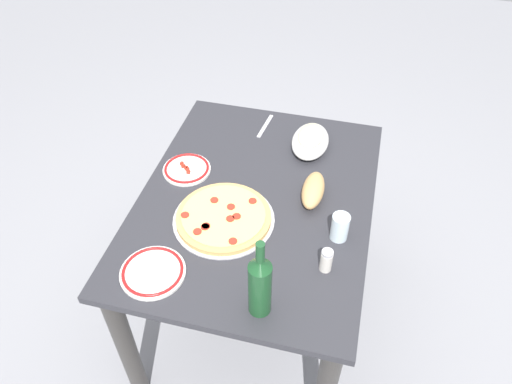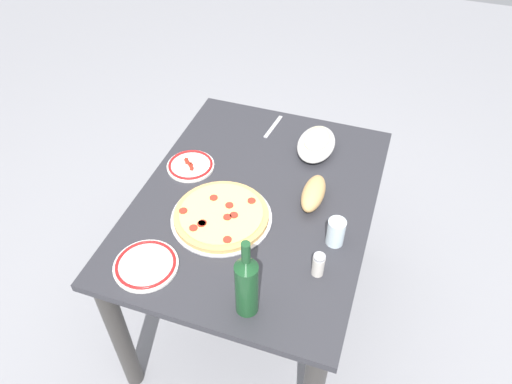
{
  "view_description": "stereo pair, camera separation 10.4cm",
  "coord_description": "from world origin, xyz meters",
  "px_view_note": "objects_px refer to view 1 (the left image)",
  "views": [
    {
      "loc": [
        -1.26,
        -0.32,
        2.01
      ],
      "look_at": [
        0.0,
        0.0,
        0.75
      ],
      "focal_mm": 34.34,
      "sensor_mm": 36.0,
      "label": 1
    },
    {
      "loc": [
        -1.23,
        -0.42,
        2.01
      ],
      "look_at": [
        0.0,
        0.0,
        0.75
      ],
      "focal_mm": 34.34,
      "sensor_mm": 36.0,
      "label": 2
    }
  ],
  "objects_px": {
    "water_glass": "(340,227)",
    "spice_shaker": "(326,260)",
    "dining_table": "(256,221)",
    "bread_loaf": "(313,190)",
    "baked_pasta_dish": "(310,140)",
    "pepperoni_pizza": "(224,217)",
    "side_plate_far": "(153,272)",
    "wine_bottle": "(260,284)",
    "side_plate_near": "(187,169)"
  },
  "relations": [
    {
      "from": "side_plate_near",
      "to": "water_glass",
      "type": "bearing_deg",
      "value": -107.55
    },
    {
      "from": "pepperoni_pizza",
      "to": "spice_shaker",
      "type": "bearing_deg",
      "value": -108.06
    },
    {
      "from": "wine_bottle",
      "to": "spice_shaker",
      "type": "xyz_separation_m",
      "value": [
        0.2,
        -0.17,
        -0.08
      ]
    },
    {
      "from": "pepperoni_pizza",
      "to": "side_plate_far",
      "type": "relative_size",
      "value": 1.71
    },
    {
      "from": "baked_pasta_dish",
      "to": "bread_loaf",
      "type": "relative_size",
      "value": 1.25
    },
    {
      "from": "bread_loaf",
      "to": "spice_shaker",
      "type": "distance_m",
      "value": 0.33
    },
    {
      "from": "side_plate_far",
      "to": "spice_shaker",
      "type": "xyz_separation_m",
      "value": [
        0.16,
        -0.54,
        0.03
      ]
    },
    {
      "from": "pepperoni_pizza",
      "to": "water_glass",
      "type": "bearing_deg",
      "value": -87.02
    },
    {
      "from": "dining_table",
      "to": "pepperoni_pizza",
      "type": "xyz_separation_m",
      "value": [
        -0.14,
        0.08,
        0.14
      ]
    },
    {
      "from": "water_glass",
      "to": "side_plate_far",
      "type": "bearing_deg",
      "value": 118.28
    },
    {
      "from": "dining_table",
      "to": "wine_bottle",
      "type": "xyz_separation_m",
      "value": [
        -0.46,
        -0.13,
        0.25
      ]
    },
    {
      "from": "side_plate_near",
      "to": "pepperoni_pizza",
      "type": "bearing_deg",
      "value": -134.97
    },
    {
      "from": "pepperoni_pizza",
      "to": "side_plate_far",
      "type": "bearing_deg",
      "value": 151.31
    },
    {
      "from": "dining_table",
      "to": "spice_shaker",
      "type": "bearing_deg",
      "value": -131.33
    },
    {
      "from": "wine_bottle",
      "to": "bread_loaf",
      "type": "xyz_separation_m",
      "value": [
        0.51,
        -0.08,
        -0.09
      ]
    },
    {
      "from": "dining_table",
      "to": "pepperoni_pizza",
      "type": "bearing_deg",
      "value": 148.69
    },
    {
      "from": "dining_table",
      "to": "side_plate_far",
      "type": "relative_size",
      "value": 5.27
    },
    {
      "from": "side_plate_near",
      "to": "bread_loaf",
      "type": "xyz_separation_m",
      "value": [
        -0.03,
        -0.51,
        0.03
      ]
    },
    {
      "from": "water_glass",
      "to": "spice_shaker",
      "type": "relative_size",
      "value": 1.17
    },
    {
      "from": "pepperoni_pizza",
      "to": "side_plate_near",
      "type": "relative_size",
      "value": 1.92
    },
    {
      "from": "baked_pasta_dish",
      "to": "water_glass",
      "type": "xyz_separation_m",
      "value": [
        -0.46,
        -0.18,
        0.01
      ]
    },
    {
      "from": "water_glass",
      "to": "side_plate_far",
      "type": "height_order",
      "value": "water_glass"
    },
    {
      "from": "water_glass",
      "to": "dining_table",
      "type": "bearing_deg",
      "value": 70.12
    },
    {
      "from": "dining_table",
      "to": "bread_loaf",
      "type": "height_order",
      "value": "bread_loaf"
    },
    {
      "from": "side_plate_far",
      "to": "spice_shaker",
      "type": "height_order",
      "value": "spice_shaker"
    },
    {
      "from": "baked_pasta_dish",
      "to": "spice_shaker",
      "type": "bearing_deg",
      "value": -165.71
    },
    {
      "from": "side_plate_near",
      "to": "side_plate_far",
      "type": "xyz_separation_m",
      "value": [
        -0.5,
        -0.07,
        -0.0
      ]
    },
    {
      "from": "baked_pasta_dish",
      "to": "spice_shaker",
      "type": "height_order",
      "value": "spice_shaker"
    },
    {
      "from": "bread_loaf",
      "to": "side_plate_near",
      "type": "bearing_deg",
      "value": 87.06
    },
    {
      "from": "water_glass",
      "to": "side_plate_near",
      "type": "relative_size",
      "value": 0.54
    },
    {
      "from": "side_plate_near",
      "to": "wine_bottle",
      "type": "bearing_deg",
      "value": -141.43
    },
    {
      "from": "wine_bottle",
      "to": "pepperoni_pizza",
      "type": "bearing_deg",
      "value": 33.38
    },
    {
      "from": "wine_bottle",
      "to": "side_plate_far",
      "type": "height_order",
      "value": "wine_bottle"
    },
    {
      "from": "water_glass",
      "to": "side_plate_near",
      "type": "xyz_separation_m",
      "value": [
        0.2,
        0.63,
        -0.04
      ]
    },
    {
      "from": "side_plate_far",
      "to": "wine_bottle",
      "type": "bearing_deg",
      "value": -96.41
    },
    {
      "from": "pepperoni_pizza",
      "to": "baked_pasta_dish",
      "type": "bearing_deg",
      "value": -25.46
    },
    {
      "from": "baked_pasta_dish",
      "to": "water_glass",
      "type": "relative_size",
      "value": 2.36
    },
    {
      "from": "baked_pasta_dish",
      "to": "spice_shaker",
      "type": "distance_m",
      "value": 0.62
    },
    {
      "from": "dining_table",
      "to": "pepperoni_pizza",
      "type": "distance_m",
      "value": 0.22
    },
    {
      "from": "wine_bottle",
      "to": "side_plate_far",
      "type": "distance_m",
      "value": 0.38
    },
    {
      "from": "water_glass",
      "to": "spice_shaker",
      "type": "xyz_separation_m",
      "value": [
        -0.15,
        0.02,
        -0.01
      ]
    },
    {
      "from": "baked_pasta_dish",
      "to": "side_plate_far",
      "type": "relative_size",
      "value": 1.12
    },
    {
      "from": "water_glass",
      "to": "wine_bottle",
      "type": "bearing_deg",
      "value": 150.32
    },
    {
      "from": "pepperoni_pizza",
      "to": "spice_shaker",
      "type": "height_order",
      "value": "spice_shaker"
    },
    {
      "from": "bread_loaf",
      "to": "wine_bottle",
      "type": "bearing_deg",
      "value": 171.58
    },
    {
      "from": "dining_table",
      "to": "water_glass",
      "type": "height_order",
      "value": "water_glass"
    },
    {
      "from": "baked_pasta_dish",
      "to": "side_plate_far",
      "type": "xyz_separation_m",
      "value": [
        -0.76,
        0.38,
        -0.03
      ]
    },
    {
      "from": "side_plate_far",
      "to": "baked_pasta_dish",
      "type": "bearing_deg",
      "value": -26.67
    },
    {
      "from": "side_plate_near",
      "to": "bread_loaf",
      "type": "distance_m",
      "value": 0.51
    },
    {
      "from": "side_plate_near",
      "to": "baked_pasta_dish",
      "type": "bearing_deg",
      "value": -59.8
    }
  ]
}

